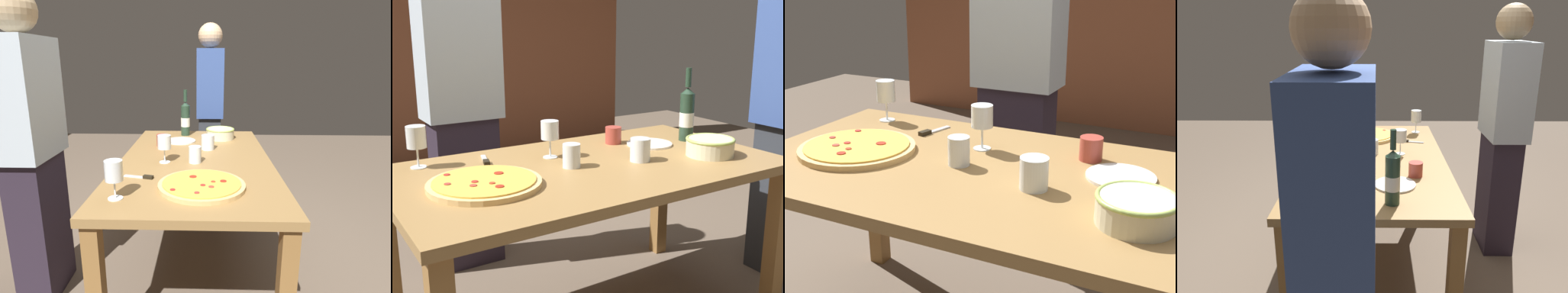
% 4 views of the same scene
% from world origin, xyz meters
% --- Properties ---
extents(ground_plane, '(8.00, 8.00, 0.00)m').
position_xyz_m(ground_plane, '(0.00, 0.00, 0.00)').
color(ground_plane, brown).
extents(dining_table, '(1.60, 0.90, 0.75)m').
position_xyz_m(dining_table, '(0.00, 0.00, 0.66)').
color(dining_table, olive).
rests_on(dining_table, ground).
extents(pizza, '(0.41, 0.41, 0.03)m').
position_xyz_m(pizza, '(-0.47, -0.04, 0.76)').
color(pizza, '#DBB26F').
rests_on(pizza, dining_table).
extents(serving_bowl, '(0.22, 0.22, 0.08)m').
position_xyz_m(serving_bowl, '(0.53, -0.17, 0.79)').
color(serving_bowl, beige).
rests_on(serving_bowl, dining_table).
extents(wine_bottle, '(0.07, 0.07, 0.36)m').
position_xyz_m(wine_bottle, '(0.64, 0.10, 0.89)').
color(wine_bottle, '#233929').
rests_on(wine_bottle, dining_table).
extents(wine_glass_near_pizza, '(0.08, 0.08, 0.16)m').
position_xyz_m(wine_glass_near_pizza, '(-0.08, 0.18, 0.86)').
color(wine_glass_near_pizza, white).
rests_on(wine_glass_near_pizza, dining_table).
extents(wine_glass_by_bottle, '(0.08, 0.08, 0.17)m').
position_xyz_m(wine_glass_by_bottle, '(-0.61, 0.33, 0.87)').
color(wine_glass_by_bottle, white).
rests_on(wine_glass_by_bottle, dining_table).
extents(cup_amber, '(0.08, 0.08, 0.08)m').
position_xyz_m(cup_amber, '(0.30, 0.24, 0.79)').
color(cup_amber, '#AA4035').
rests_on(cup_amber, dining_table).
extents(cup_ceramic, '(0.07, 0.07, 0.10)m').
position_xyz_m(cup_ceramic, '(-0.08, -0.00, 0.80)').
color(cup_ceramic, white).
rests_on(cup_ceramic, dining_table).
extents(cup_spare, '(0.09, 0.09, 0.10)m').
position_xyz_m(cup_spare, '(0.22, -0.08, 0.80)').
color(cup_spare, white).
rests_on(cup_spare, dining_table).
extents(side_plate, '(0.22, 0.22, 0.01)m').
position_xyz_m(side_plate, '(0.43, 0.12, 0.76)').
color(side_plate, white).
rests_on(side_plate, dining_table).
extents(pizza_knife, '(0.06, 0.16, 0.02)m').
position_xyz_m(pizza_knife, '(-0.35, 0.26, 0.76)').
color(pizza_knife, silver).
rests_on(pizza_knife, dining_table).
extents(person_host, '(0.41, 0.24, 1.66)m').
position_xyz_m(person_host, '(1.21, -0.10, 0.84)').
color(person_host, '#2F333A').
rests_on(person_host, ground).
extents(person_guest_left, '(0.40, 0.24, 1.68)m').
position_xyz_m(person_guest_left, '(-0.23, 0.88, 0.86)').
color(person_guest_left, '#281F2D').
rests_on(person_guest_left, ground).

